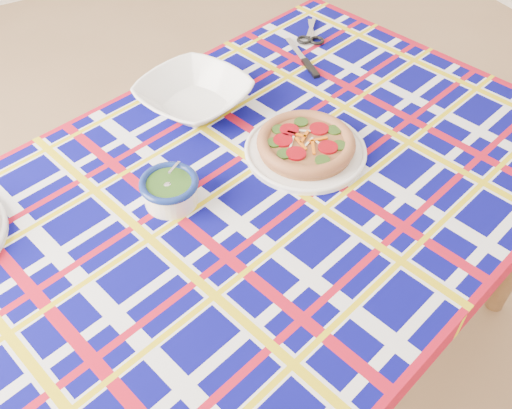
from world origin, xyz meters
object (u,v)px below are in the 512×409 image
main_focaccia_plate (306,143)px  serving_bowl (194,96)px  dining_table (250,217)px  pesto_bowl (170,189)px

main_focaccia_plate → serving_bowl: (-0.14, 0.27, 0.00)m
dining_table → main_focaccia_plate: (0.17, 0.05, 0.10)m
serving_bowl → pesto_bowl: bearing=-123.1°
main_focaccia_plate → serving_bowl: 0.30m
dining_table → main_focaccia_plate: 0.20m
main_focaccia_plate → pesto_bowl: size_ratio=2.33×
dining_table → pesto_bowl: 0.19m
main_focaccia_plate → serving_bowl: bearing=117.5°
main_focaccia_plate → serving_bowl: serving_bowl is taller
dining_table → main_focaccia_plate: main_focaccia_plate is taller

